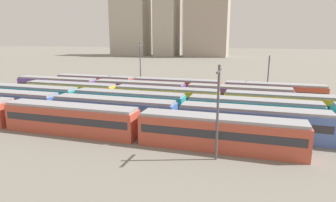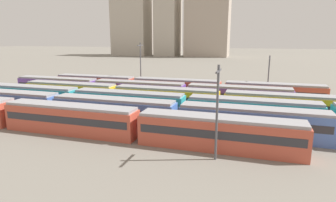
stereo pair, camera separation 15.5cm
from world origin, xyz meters
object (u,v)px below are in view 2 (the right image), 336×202
(train_track_4, at_px, (139,91))
(catenary_pole_3, at_px, (141,65))
(train_track_5, at_px, (176,88))
(train_track_0, at_px, (71,119))
(train_track_2, at_px, (187,107))
(catenary_pole_0, at_px, (217,108))
(catenary_pole_1, at_px, (268,75))

(train_track_4, distance_m, catenary_pole_3, 9.68)
(train_track_5, bearing_deg, train_track_0, -104.77)
(train_track_5, distance_m, catenary_pole_3, 10.44)
(train_track_0, height_order, train_track_4, same)
(train_track_2, height_order, train_track_5, same)
(train_track_5, bearing_deg, catenary_pole_0, -67.28)
(train_track_5, xyz_separation_m, catenary_pole_0, (12.08, -28.85, 3.41))
(catenary_pole_1, distance_m, catenary_pole_3, 26.96)
(train_track_4, bearing_deg, train_track_2, -40.91)
(train_track_0, xyz_separation_m, train_track_5, (6.86, 26.00, 0.00))
(catenary_pole_1, xyz_separation_m, catenary_pole_3, (-26.93, -0.12, 1.20))
(train_track_0, xyz_separation_m, catenary_pole_0, (18.93, -2.85, 3.41))
(catenary_pole_1, bearing_deg, catenary_pole_0, -100.22)
(catenary_pole_1, bearing_deg, train_track_2, -122.51)
(train_track_2, relative_size, catenary_pole_0, 7.82)
(train_track_0, height_order, train_track_5, same)
(train_track_2, bearing_deg, train_track_4, 139.09)
(train_track_0, height_order, train_track_2, same)
(train_track_4, xyz_separation_m, catenary_pole_1, (23.94, 8.34, 2.94))
(train_track_0, relative_size, train_track_4, 1.00)
(train_track_5, height_order, catenary_pole_3, catenary_pole_3)
(train_track_2, height_order, catenary_pole_3, catenary_pole_3)
(train_track_4, height_order, catenary_pole_3, catenary_pole_3)
(catenary_pole_0, height_order, catenary_pole_1, catenary_pole_0)
(train_track_2, distance_m, catenary_pole_3, 24.26)
(train_track_0, relative_size, train_track_2, 0.75)
(catenary_pole_1, bearing_deg, train_track_0, -130.29)
(train_track_0, relative_size, train_track_5, 1.00)
(train_track_5, bearing_deg, catenary_pole_3, 161.64)
(catenary_pole_3, bearing_deg, catenary_pole_1, 0.26)
(train_track_2, relative_size, train_track_4, 1.34)
(train_track_5, relative_size, catenary_pole_3, 5.08)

